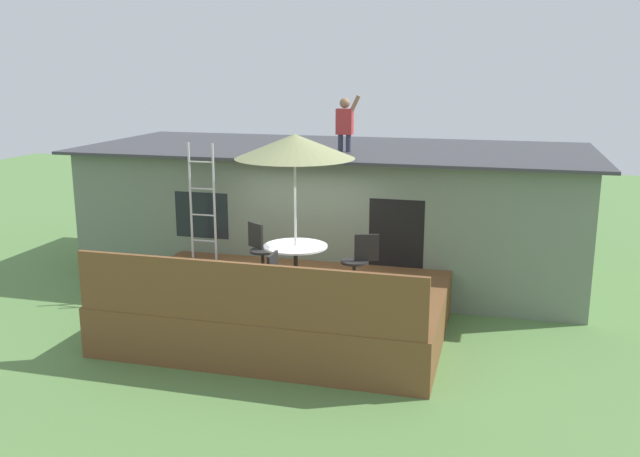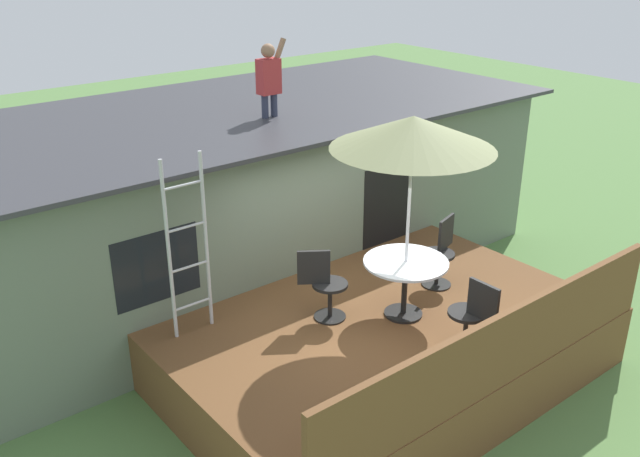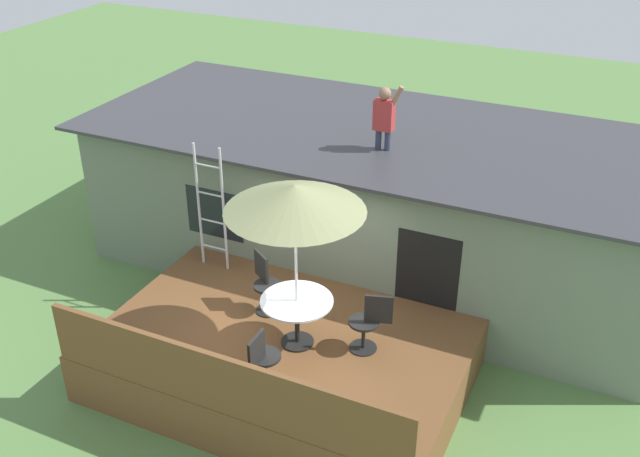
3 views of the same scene
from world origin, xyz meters
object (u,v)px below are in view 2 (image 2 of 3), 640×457
object	(u,v)px
patio_chair_left	(324,285)
patio_chair_near	(472,316)
step_ladder	(188,247)
patio_chair_right	(441,252)
patio_table	(405,273)
patio_umbrella	(413,133)
person_figure	(269,75)

from	to	relation	value
patio_chair_left	patio_chair_near	world-z (taller)	same
step_ladder	patio_chair_right	size ratio (longest dim) A/B	2.39
patio_chair_right	patio_table	bearing A→B (deg)	0.00
patio_table	patio_chair_near	distance (m)	1.06
patio_chair_right	patio_chair_near	distance (m)	1.66
patio_umbrella	step_ladder	xyz separation A→B (m)	(-2.22, 1.32, -1.25)
person_figure	patio_chair_left	xyz separation A→B (m)	(-0.94, -2.41, -2.07)
step_ladder	patio_chair_right	world-z (taller)	step_ladder
patio_chair_near	person_figure	bearing A→B (deg)	-2.15
patio_table	person_figure	world-z (taller)	person_figure
patio_umbrella	patio_chair_left	world-z (taller)	patio_umbrella
patio_table	patio_chair_right	bearing A→B (deg)	17.05
patio_chair_near	patio_chair_left	bearing A→B (deg)	26.62
patio_table	patio_chair_right	world-z (taller)	patio_chair_right
person_figure	patio_chair_left	bearing A→B (deg)	-111.32
patio_chair_near	patio_chair_right	bearing A→B (deg)	-36.37
patio_umbrella	patio_chair_left	distance (m)	2.14
person_figure	patio_chair_near	world-z (taller)	person_figure
patio_chair_left	patio_chair_right	bearing A→B (deg)	26.32
patio_chair_left	person_figure	bearing A→B (deg)	103.39
patio_table	patio_chair_left	distance (m)	1.00
step_ladder	person_figure	world-z (taller)	person_figure
patio_table	person_figure	distance (m)	3.56
patio_umbrella	person_figure	xyz separation A→B (m)	(0.12, 2.98, 0.18)
patio_umbrella	patio_chair_right	xyz separation A→B (m)	(0.98, 0.30, -1.89)
patio_chair_right	person_figure	bearing A→B (deg)	-89.18
patio_umbrella	patio_chair_near	distance (m)	2.16
patio_umbrella	person_figure	bearing A→B (deg)	87.68
person_figure	patio_chair_right	distance (m)	3.49
step_ladder	patio_chair_left	bearing A→B (deg)	-28.31
patio_umbrella	step_ladder	world-z (taller)	patio_umbrella
patio_umbrella	step_ladder	distance (m)	2.87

